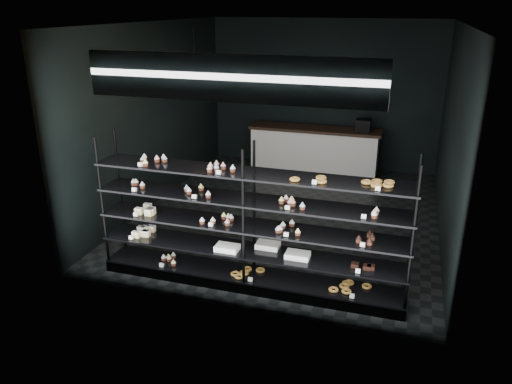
# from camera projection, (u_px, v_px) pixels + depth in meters

# --- Properties ---
(room) EXTENTS (5.01, 6.01, 3.20)m
(room) POSITION_uv_depth(u_px,v_px,m) (291.00, 125.00, 8.23)
(room) COLOR black
(room) RESTS_ON ground
(display_shelf) EXTENTS (4.00, 0.50, 1.91)m
(display_shelf) POSITION_uv_depth(u_px,v_px,m) (247.00, 241.00, 6.38)
(display_shelf) COLOR black
(display_shelf) RESTS_ON room
(signage) EXTENTS (3.30, 0.05, 0.50)m
(signage) POSITION_uv_depth(u_px,v_px,m) (228.00, 78.00, 5.21)
(signage) COLOR #0C153D
(signage) RESTS_ON room
(pendant_lamp) EXTENTS (0.30, 0.30, 0.88)m
(pendant_lamp) POSITION_uv_depth(u_px,v_px,m) (196.00, 83.00, 6.90)
(pendant_lamp) COLOR black
(pendant_lamp) RESTS_ON room
(service_counter) EXTENTS (2.82, 0.65, 1.23)m
(service_counter) POSITION_uv_depth(u_px,v_px,m) (315.00, 149.00, 10.86)
(service_counter) COLOR silver
(service_counter) RESTS_ON room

